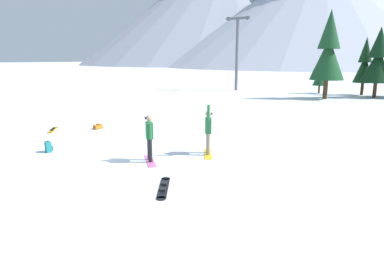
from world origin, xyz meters
The scene contains 14 objects.
ground_plane centered at (0.00, 0.00, 0.00)m, with size 800.00×800.00×0.00m, color silver.
snowboarder_foreground centered at (2.44, 0.25, 0.94)m, with size 1.24×1.34×1.78m.
snowboarder_midground centered at (3.97, 2.15, 0.97)m, with size 0.95×1.53×2.05m.
loose_snowboard_near_right centered at (-5.48, 2.36, 0.02)m, with size 1.27×1.51×0.09m.
loose_snowboard_near_left centered at (4.36, -1.77, 0.02)m, with size 1.09×1.74×0.09m.
backpack_orange centered at (-3.56, 3.80, 0.13)m, with size 0.41×0.55×0.28m.
backpack_teal centered at (-2.00, -0.70, 0.21)m, with size 0.37×0.35×0.47m.
pine_tree_short centered at (5.81, 24.88, 4.57)m, with size 3.17×3.17×8.38m.
pine_tree_slender centered at (4.57, 30.22, 2.22)m, with size 1.53×1.53×4.07m.
pine_tree_broad centered at (10.07, 28.27, 3.77)m, with size 2.95×2.95×6.91m.
pine_tree_young centered at (8.90, 30.41, 3.31)m, with size 2.07×2.07×6.09m.
ski_lift_tower centered at (-5.12, 29.55, 5.05)m, with size 2.99×0.36×8.83m.
peak_east_ridge centered at (-84.30, 233.54, 46.49)m, with size 225.63×225.63×88.99m.
peak_west_ridge centered at (-15.78, 174.18, 29.23)m, with size 155.67×155.67×55.95m.
Camera 1 is at (9.47, -9.59, 3.78)m, focal length 30.92 mm.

